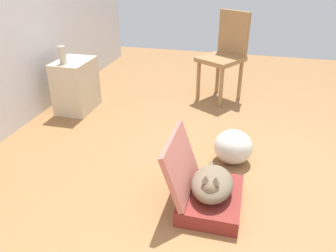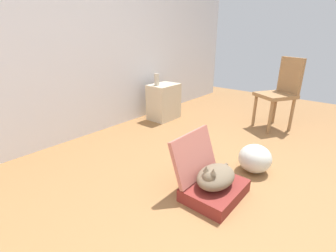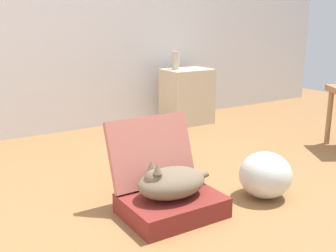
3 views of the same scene
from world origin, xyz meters
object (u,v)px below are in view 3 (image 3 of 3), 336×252
(suitcase_base, at_px, (172,205))
(vase_tall, at_px, (176,61))
(cat, at_px, (170,182))
(plastic_bag_white, at_px, (265,175))
(side_table, at_px, (187,96))

(suitcase_base, distance_m, vase_tall, 2.15)
(suitcase_base, relative_size, cat, 1.11)
(cat, height_order, plastic_bag_white, cat)
(cat, bearing_deg, plastic_bag_white, -8.83)
(plastic_bag_white, relative_size, side_table, 0.57)
(cat, xyz_separation_m, vase_tall, (1.15, 1.71, 0.46))
(side_table, bearing_deg, suitcase_base, -127.05)
(suitcase_base, bearing_deg, side_table, 52.95)
(cat, distance_m, vase_tall, 2.11)
(plastic_bag_white, height_order, side_table, side_table)
(side_table, relative_size, vase_tall, 3.16)
(side_table, bearing_deg, plastic_bag_white, -110.20)
(suitcase_base, relative_size, vase_tall, 2.95)
(vase_tall, bearing_deg, side_table, -17.02)
(side_table, xyz_separation_m, vase_tall, (-0.12, 0.04, 0.37))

